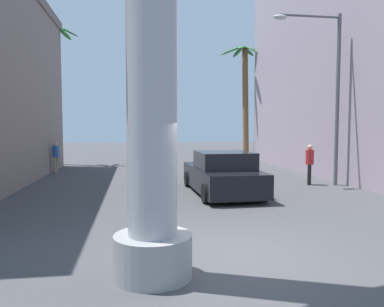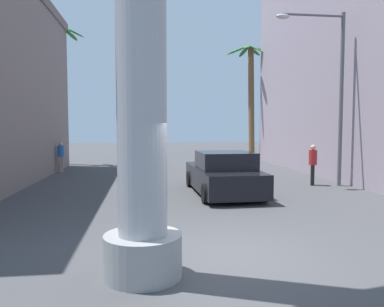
% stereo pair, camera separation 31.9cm
% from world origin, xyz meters
% --- Properties ---
extents(ground_plane, '(88.02, 88.02, 0.00)m').
position_xyz_m(ground_plane, '(0.00, 10.00, 0.00)').
color(ground_plane, '#424244').
extents(street_lamp, '(2.92, 0.28, 7.08)m').
position_xyz_m(street_lamp, '(6.04, 7.84, 4.34)').
color(street_lamp, '#59595E').
rests_on(street_lamp, ground).
extents(car_lead, '(2.26, 5.01, 1.56)m').
position_xyz_m(car_lead, '(1.31, 6.58, 0.70)').
color(car_lead, black).
rests_on(car_lead, ground).
extents(palm_tree_far_right, '(3.25, 3.23, 8.54)m').
position_xyz_m(palm_tree_far_right, '(6.36, 20.63, 5.14)').
color(palm_tree_far_right, brown).
rests_on(palm_tree_far_right, ground).
extents(palm_tree_far_left, '(2.77, 2.64, 8.92)m').
position_xyz_m(palm_tree_far_left, '(-6.74, 18.57, 5.54)').
color(palm_tree_far_left, brown).
rests_on(palm_tree_far_left, ground).
extents(pedestrian_far_left, '(0.44, 0.44, 1.66)m').
position_xyz_m(pedestrian_far_left, '(-6.03, 14.10, 0.97)').
color(pedestrian_far_left, gray).
rests_on(pedestrian_far_left, ground).
extents(pedestrian_mid_right, '(0.47, 0.47, 1.71)m').
position_xyz_m(pedestrian_mid_right, '(5.47, 8.10, 1.00)').
color(pedestrian_mid_right, black).
rests_on(pedestrian_mid_right, ground).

